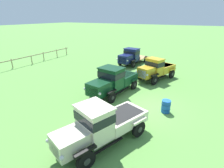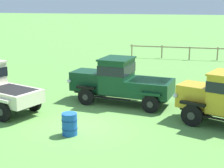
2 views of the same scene
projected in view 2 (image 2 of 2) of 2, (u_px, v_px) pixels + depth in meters
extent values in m
plane|color=#5B9342|center=(84.00, 125.00, 14.38)|extent=(240.00, 240.00, 0.00)
cylinder|color=#997F60|center=(132.00, 50.00, 31.71)|extent=(0.12, 0.12, 1.17)
cylinder|color=#997F60|center=(162.00, 52.00, 30.99)|extent=(0.12, 0.12, 1.17)
cylinder|color=#997F60|center=(189.00, 53.00, 29.94)|extent=(0.12, 0.12, 1.17)
cylinder|color=#997F60|center=(218.00, 54.00, 29.81)|extent=(0.12, 0.12, 1.17)
cube|color=#997F60|center=(201.00, 48.00, 29.84)|extent=(12.65, 0.08, 0.10)
cylinder|color=black|center=(2.00, 112.00, 14.63)|extent=(0.91, 0.46, 0.91)
cylinder|color=#2D2D2D|center=(1.00, 112.00, 14.55)|extent=(0.31, 0.14, 0.32)
cylinder|color=black|center=(33.00, 102.00, 16.07)|extent=(0.91, 0.46, 0.91)
cylinder|color=#2D2D2D|center=(35.00, 101.00, 16.14)|extent=(0.31, 0.14, 0.32)
cube|color=black|center=(4.00, 94.00, 17.18)|extent=(1.69, 0.72, 0.05)
cube|color=beige|center=(12.00, 96.00, 15.45)|extent=(2.88, 2.38, 0.60)
cube|color=black|center=(12.00, 90.00, 15.38)|extent=(2.42, 2.01, 0.06)
cube|color=beige|center=(2.00, 100.00, 14.51)|extent=(1.01, 0.53, 0.12)
cube|color=beige|center=(33.00, 91.00, 15.95)|extent=(1.01, 0.53, 0.12)
cylinder|color=black|center=(86.00, 97.00, 16.98)|extent=(0.86, 0.25, 0.85)
cylinder|color=#2D2D2D|center=(85.00, 97.00, 16.90)|extent=(0.30, 0.07, 0.30)
cylinder|color=black|center=(102.00, 88.00, 18.78)|extent=(0.86, 0.25, 0.85)
cylinder|color=#2D2D2D|center=(102.00, 87.00, 18.86)|extent=(0.30, 0.07, 0.30)
cylinder|color=black|center=(150.00, 104.00, 15.79)|extent=(0.86, 0.25, 0.85)
cylinder|color=#2D2D2D|center=(150.00, 105.00, 15.72)|extent=(0.30, 0.07, 0.30)
cylinder|color=black|center=(161.00, 94.00, 17.59)|extent=(0.86, 0.25, 0.85)
cylinder|color=#2D2D2D|center=(161.00, 93.00, 17.67)|extent=(0.30, 0.07, 0.30)
cube|color=black|center=(121.00, 93.00, 17.33)|extent=(4.83, 1.70, 0.12)
cube|color=#0F381E|center=(90.00, 80.00, 17.82)|extent=(1.85, 1.60, 0.96)
cube|color=silver|center=(76.00, 80.00, 18.13)|extent=(0.20, 1.09, 0.72)
sphere|color=silver|center=(69.00, 81.00, 17.44)|extent=(0.20, 0.20, 0.20)
sphere|color=silver|center=(82.00, 76.00, 18.79)|extent=(0.20, 0.20, 0.20)
cube|color=black|center=(86.00, 88.00, 16.87)|extent=(1.00, 0.33, 0.12)
cube|color=black|center=(102.00, 79.00, 18.66)|extent=(1.00, 0.33, 0.12)
cube|color=#0F381E|center=(117.00, 76.00, 17.20)|extent=(1.55, 1.91, 1.65)
cube|color=black|center=(117.00, 69.00, 17.11)|extent=(1.61, 1.95, 0.46)
cube|color=#0F381E|center=(117.00, 59.00, 16.99)|extent=(1.69, 2.00, 0.08)
cube|color=black|center=(112.00, 98.00, 16.49)|extent=(1.87, 0.38, 0.05)
cube|color=black|center=(126.00, 89.00, 18.24)|extent=(1.87, 0.38, 0.05)
cube|color=#0F381E|center=(150.00, 88.00, 16.68)|extent=(2.34, 2.09, 0.75)
cube|color=black|center=(150.00, 81.00, 16.60)|extent=(1.97, 1.77, 0.06)
cube|color=#0F381E|center=(151.00, 94.00, 15.68)|extent=(0.95, 0.32, 0.12)
cube|color=#0F381E|center=(161.00, 85.00, 17.48)|extent=(0.95, 0.32, 0.12)
cylinder|color=black|center=(192.00, 115.00, 14.13)|extent=(0.92, 0.48, 0.92)
cylinder|color=#2D2D2D|center=(191.00, 116.00, 14.05)|extent=(0.31, 0.14, 0.32)
cylinder|color=black|center=(206.00, 105.00, 15.53)|extent=(0.92, 0.48, 0.92)
cylinder|color=#2D2D2D|center=(207.00, 105.00, 15.61)|extent=(0.31, 0.14, 0.32)
cube|color=gold|center=(196.00, 95.00, 14.80)|extent=(1.71, 1.62, 0.97)
cube|color=silver|center=(181.00, 94.00, 15.17)|extent=(0.39, 0.92, 0.73)
sphere|color=silver|center=(175.00, 96.00, 14.63)|extent=(0.20, 0.20, 0.20)
sphere|color=silver|center=(187.00, 89.00, 15.68)|extent=(0.20, 0.20, 0.20)
cube|color=black|center=(193.00, 104.00, 14.01)|extent=(1.06, 0.55, 0.12)
cube|color=black|center=(207.00, 94.00, 15.41)|extent=(1.06, 0.55, 0.12)
cube|color=black|center=(219.00, 119.00, 13.52)|extent=(1.44, 0.65, 0.05)
cylinder|color=#1951B2|center=(70.00, 124.00, 13.21)|extent=(0.59, 0.59, 0.87)
cylinder|color=navy|center=(69.00, 120.00, 13.17)|extent=(0.62, 0.62, 0.03)
cylinder|color=navy|center=(70.00, 128.00, 13.25)|extent=(0.62, 0.62, 0.03)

